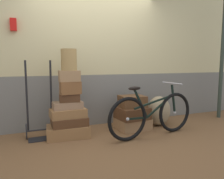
{
  "coord_description": "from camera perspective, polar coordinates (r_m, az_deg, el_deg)",
  "views": [
    {
      "loc": [
        -1.27,
        -3.24,
        1.21
      ],
      "look_at": [
        0.11,
        0.14,
        0.77
      ],
      "focal_mm": 34.63,
      "sensor_mm": 36.0,
      "label": 1
    }
  ],
  "objects": [
    {
      "name": "suitcase_5",
      "position": [
        3.54,
        -10.93,
        0.46
      ],
      "size": [
        0.33,
        0.2,
        0.2
      ],
      "primitive_type": "cube",
      "rotation": [
        0.0,
        0.0,
        0.03
      ],
      "color": "brown",
      "rests_on": "suitcase_4"
    },
    {
      "name": "suitcase_7",
      "position": [
        4.09,
        5.43,
        -8.85
      ],
      "size": [
        0.59,
        0.5,
        0.2
      ],
      "primitive_type": "cube",
      "rotation": [
        0.0,
        0.0,
        0.03
      ],
      "color": "#9E754C",
      "rests_on": "ground"
    },
    {
      "name": "station_building",
      "position": [
        4.3,
        -4.9,
        11.9
      ],
      "size": [
        7.27,
        0.74,
        3.15
      ],
      "color": "slate",
      "rests_on": "ground"
    },
    {
      "name": "suitcase_4",
      "position": [
        3.6,
        -11.17,
        -2.15
      ],
      "size": [
        0.34,
        0.24,
        0.13
      ],
      "primitive_type": "cube",
      "rotation": [
        0.0,
        0.0,
        -0.1
      ],
      "color": "#4C2D19",
      "rests_on": "suitcase_3"
    },
    {
      "name": "luggage_trolley",
      "position": [
        3.71,
        -18.42,
        -7.57
      ],
      "size": [
        0.45,
        0.35,
        1.26
      ],
      "color": "black",
      "rests_on": "ground"
    },
    {
      "name": "wicker_basket",
      "position": [
        3.55,
        -11.32,
        7.7
      ],
      "size": [
        0.25,
        0.25,
        0.34
      ],
      "primitive_type": "cylinder",
      "color": "#A8844C",
      "rests_on": "suitcase_6"
    },
    {
      "name": "suitcase_1",
      "position": [
        3.66,
        -11.18,
        -8.22
      ],
      "size": [
        0.57,
        0.38,
        0.14
      ],
      "primitive_type": "cube",
      "rotation": [
        0.0,
        0.0,
        0.0
      ],
      "color": "#4C2D19",
      "rests_on": "suitcase_0"
    },
    {
      "name": "ground",
      "position": [
        3.7,
        -0.79,
        -12.67
      ],
      "size": [
        9.27,
        5.2,
        0.06
      ],
      "primitive_type": "cube",
      "color": "brown"
    },
    {
      "name": "suitcase_0",
      "position": [
        3.69,
        -11.52,
        -10.76
      ],
      "size": [
        0.72,
        0.47,
        0.19
      ],
      "primitive_type": "cube",
      "rotation": [
        0.0,
        0.0,
        -0.1
      ],
      "color": "olive",
      "rests_on": "ground"
    },
    {
      "name": "bicycle",
      "position": [
        3.66,
        10.65,
        -6.49
      ],
      "size": [
        1.68,
        0.46,
        0.88
      ],
      "color": "black",
      "rests_on": "ground"
    },
    {
      "name": "suitcase_9",
      "position": [
        4.01,
        5.35,
        -3.13
      ],
      "size": [
        0.46,
        0.4,
        0.21
      ],
      "primitive_type": "cube",
      "rotation": [
        0.0,
        0.0,
        -0.03
      ],
      "color": "brown",
      "rests_on": "suitcase_8"
    },
    {
      "name": "suitcase_2",
      "position": [
        3.63,
        -11.51,
        -6.09
      ],
      "size": [
        0.58,
        0.36,
        0.14
      ],
      "primitive_type": "cube",
      "rotation": [
        0.0,
        0.0,
        0.04
      ],
      "color": "olive",
      "rests_on": "suitcase_1"
    },
    {
      "name": "burlap_sack",
      "position": [
        4.34,
        12.21,
        -5.52
      ],
      "size": [
        0.47,
        0.4,
        0.57
      ],
      "primitive_type": "ellipsoid",
      "color": "#9E8966",
      "rests_on": "ground"
    },
    {
      "name": "suitcase_6",
      "position": [
        3.54,
        -11.18,
        3.51
      ],
      "size": [
        0.34,
        0.23,
        0.17
      ],
      "primitive_type": "cube",
      "rotation": [
        0.0,
        0.0,
        -0.04
      ],
      "color": "#9E754C",
      "rests_on": "suitcase_5"
    },
    {
      "name": "suitcase_8",
      "position": [
        4.01,
        5.3,
        -6.16
      ],
      "size": [
        0.57,
        0.52,
        0.21
      ],
      "primitive_type": "cube",
      "rotation": [
        0.0,
        0.0,
        0.07
      ],
      "color": "#4C2D19",
      "rests_on": "suitcase_7"
    },
    {
      "name": "suitcase_3",
      "position": [
        3.64,
        -11.66,
        -4.05
      ],
      "size": [
        0.49,
        0.29,
        0.11
      ],
      "primitive_type": "cube",
      "rotation": [
        0.0,
        0.0,
        0.04
      ],
      "color": "#937051",
      "rests_on": "suitcase_2"
    }
  ]
}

